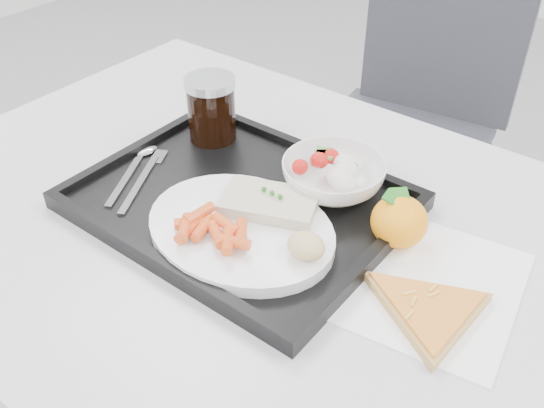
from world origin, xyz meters
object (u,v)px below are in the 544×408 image
Objects in this scene: salad_bowl at (333,176)px; pizza_slice at (428,310)px; tangerine at (399,221)px; chair at (416,103)px; dinner_plate at (241,230)px; cola_glass at (211,108)px; tray at (240,203)px; table at (277,263)px.

pizza_slice is at bearing -30.34° from salad_bowl.
tangerine is at bearing -13.86° from salad_bowl.
pizza_slice is at bearing -45.94° from tangerine.
chair is at bearing 116.08° from pizza_slice.
salad_bowl reaches higher than dinner_plate.
cola_glass reaches higher than dinner_plate.
cola_glass is (-0.04, -0.73, 0.28)m from chair.
salad_bowl is (0.09, 0.10, 0.03)m from tray.
cola_glass is at bearing 144.32° from tray.
chair is 0.78m from cola_glass.
chair reaches higher than salad_bowl.
pizza_slice is (0.24, -0.02, 0.08)m from table.
chair is 8.61× the size of cola_glass.
tangerine is at bearing 28.20° from table.
chair is at bearing 102.08° from table.
tray is at bearing -131.61° from salad_bowl.
table is 11.11× the size of cola_glass.
chair is 0.94m from dinner_plate.
salad_bowl is at bearing 79.64° from table.
chair reaches higher than table.
dinner_plate is at bearing -141.13° from tangerine.
table is 0.87m from chair.
tangerine is at bearing -5.06° from cola_glass.
table is 12.37× the size of tangerine.
table is at bearing -77.92° from chair.
chair is at bearing 113.16° from tangerine.
salad_bowl is 0.75× the size of pizza_slice.
chair is 0.79m from salad_bowl.
chair is 9.59× the size of tangerine.
table is 0.25m from pizza_slice.
tray is at bearing 176.64° from table.
cola_glass reaches higher than tray.
table is 0.11m from tray.
dinner_plate is (0.16, -0.89, 0.24)m from chair.
cola_glass is (-0.20, 0.17, 0.05)m from dinner_plate.
dinner_plate is 2.50× the size of cola_glass.
cola_glass is (-0.22, 0.11, 0.14)m from table.
tangerine is at bearing 38.87° from dinner_plate.
cola_glass is 0.53× the size of pizza_slice.
salad_bowl is at bearing 166.14° from tangerine.
dinner_plate is at bearing -172.26° from pizza_slice.
pizza_slice reaches higher than table.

